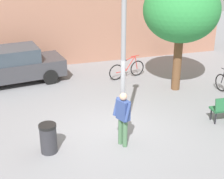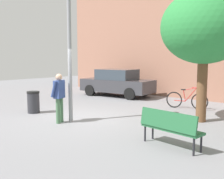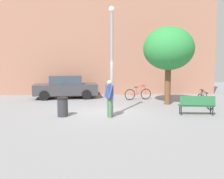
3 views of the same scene
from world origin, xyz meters
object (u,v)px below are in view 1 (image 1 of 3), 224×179
bicycle_red (127,70)px  parked_car_charcoal (13,65)px  lamppost (123,48)px  person_by_lamppost (123,116)px  trash_bin (48,138)px  plaza_tree (181,11)px

bicycle_red → parked_car_charcoal: parked_car_charcoal is taller
bicycle_red → parked_car_charcoal: bearing=169.6°
lamppost → bicycle_red: lamppost is taller
person_by_lamppost → bicycle_red: person_by_lamppost is taller
person_by_lamppost → parked_car_charcoal: bearing=114.6°
lamppost → person_by_lamppost: size_ratio=2.95×
trash_bin → lamppost: bearing=2.6°
person_by_lamppost → bicycle_red: 5.65m
lamppost → parked_car_charcoal: lamppost is taller
person_by_lamppost → plaza_tree: bearing=44.5°
person_by_lamppost → trash_bin: size_ratio=1.91×
lamppost → trash_bin: (-2.24, -0.10, -2.39)m
parked_car_charcoal → trash_bin: size_ratio=5.03×
trash_bin → plaza_tree: bearing=29.2°
plaza_tree → bicycle_red: plaza_tree is taller
lamppost → parked_car_charcoal: 6.77m
plaza_tree → trash_bin: (-5.59, -3.13, -2.76)m
plaza_tree → trash_bin: size_ratio=5.11×
parked_car_charcoal → trash_bin: (0.69, -5.85, -0.33)m
person_by_lamppost → plaza_tree: size_ratio=0.37×
lamppost → plaza_tree: 4.53m
bicycle_red → lamppost: bearing=-111.2°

